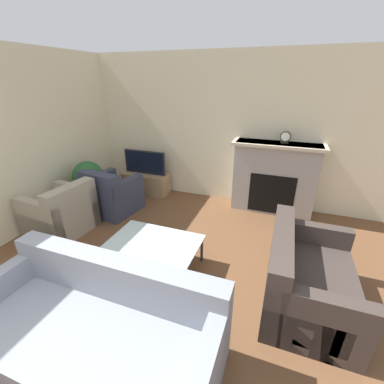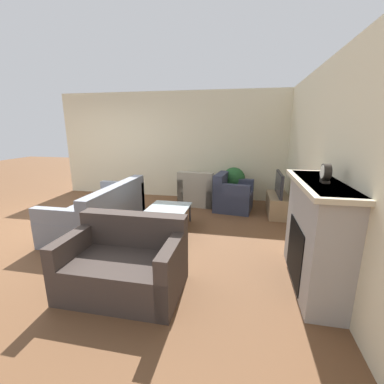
# 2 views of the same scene
# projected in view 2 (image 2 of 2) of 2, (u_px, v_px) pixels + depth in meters

# --- Properties ---
(ground_plane) EXTENTS (20.00, 20.00, 0.00)m
(ground_plane) POSITION_uv_depth(u_px,v_px,m) (62.00, 224.00, 4.99)
(ground_plane) COLOR brown
(wall_back) EXTENTS (7.86, 0.06, 2.70)m
(wall_back) POSITION_uv_depth(u_px,v_px,m) (317.00, 160.00, 3.80)
(wall_back) COLOR beige
(wall_back) RESTS_ON ground_plane
(wall_left) EXTENTS (0.06, 7.46, 2.70)m
(wall_left) POSITION_uv_depth(u_px,v_px,m) (197.00, 146.00, 6.57)
(wall_left) COLOR beige
(wall_left) RESTS_ON ground_plane
(fireplace) EXTENTS (1.51, 0.45, 1.26)m
(fireplace) POSITION_uv_depth(u_px,v_px,m) (315.00, 233.00, 2.92)
(fireplace) COLOR #9E9993
(fireplace) RESTS_ON ground_plane
(tv_stand) EXTENTS (0.95, 0.41, 0.43)m
(tv_stand) POSITION_uv_depth(u_px,v_px,m) (277.00, 205.00, 5.46)
(tv_stand) COLOR #997A56
(tv_stand) RESTS_ON ground_plane
(tv) EXTENTS (0.89, 0.06, 0.48)m
(tv) POSITION_uv_depth(u_px,v_px,m) (279.00, 184.00, 5.35)
(tv) COLOR #232328
(tv) RESTS_ON tv_stand
(couch_sectional) EXTENTS (2.10, 0.97, 0.82)m
(couch_sectional) POSITION_uv_depth(u_px,v_px,m) (102.00, 212.00, 4.76)
(couch_sectional) COLOR gray
(couch_sectional) RESTS_ON ground_plane
(couch_loveseat) EXTENTS (0.86, 1.30, 0.82)m
(couch_loveseat) POSITION_uv_depth(u_px,v_px,m) (125.00, 265.00, 2.93)
(couch_loveseat) COLOR #3D332D
(couch_loveseat) RESTS_ON ground_plane
(armchair_by_window) EXTENTS (0.90, 0.90, 0.82)m
(armchair_by_window) POSITION_uv_depth(u_px,v_px,m) (198.00, 192.00, 6.24)
(armchair_by_window) COLOR #9E937F
(armchair_by_window) RESTS_ON ground_plane
(armchair_accent) EXTENTS (0.88, 0.88, 0.82)m
(armchair_accent) POSITION_uv_depth(u_px,v_px,m) (232.00, 197.00, 5.77)
(armchair_accent) COLOR #33384C
(armchair_accent) RESTS_ON ground_plane
(coffee_table) EXTENTS (1.12, 0.74, 0.39)m
(coffee_table) POSITION_uv_depth(u_px,v_px,m) (166.00, 211.00, 4.60)
(coffee_table) COLOR #333338
(coffee_table) RESTS_ON ground_plane
(potted_plant) EXTENTS (0.54, 0.54, 0.90)m
(potted_plant) POSITION_uv_depth(u_px,v_px,m) (234.00, 180.00, 6.14)
(potted_plant) COLOR #AD704C
(potted_plant) RESTS_ON ground_plane
(mantel_clock) EXTENTS (0.17, 0.07, 0.20)m
(mantel_clock) POSITION_uv_depth(u_px,v_px,m) (326.00, 173.00, 2.66)
(mantel_clock) COLOR #28231E
(mantel_clock) RESTS_ON fireplace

